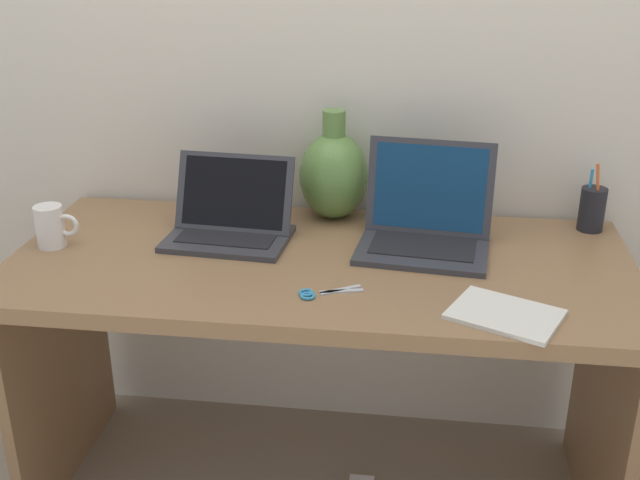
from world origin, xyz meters
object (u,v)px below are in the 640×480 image
(notebook_stack, at_px, (505,314))
(green_vase, at_px, (334,174))
(coffee_mug, at_px, (51,226))
(pen_cup, at_px, (592,209))
(laptop_left, at_px, (231,217))
(laptop_right, at_px, (426,220))
(scissors, at_px, (319,293))

(notebook_stack, bearing_deg, green_vase, 128.82)
(coffee_mug, height_order, pen_cup, pen_cup)
(green_vase, xyz_separation_m, notebook_stack, (0.43, -0.53, -0.12))
(laptop_left, distance_m, laptop_right, 0.51)
(coffee_mug, bearing_deg, notebook_stack, -11.76)
(laptop_left, distance_m, coffee_mug, 0.45)
(coffee_mug, xyz_separation_m, pen_cup, (1.38, 0.29, 0.01))
(laptop_left, bearing_deg, scissors, -47.74)
(laptop_left, height_order, coffee_mug, laptop_left)
(laptop_left, xyz_separation_m, laptop_right, (0.50, 0.02, 0.01))
(laptop_left, relative_size, laptop_right, 0.94)
(laptop_right, xyz_separation_m, notebook_stack, (0.17, -0.37, -0.06))
(laptop_right, height_order, scissors, laptop_right)
(scissors, bearing_deg, notebook_stack, -7.30)
(notebook_stack, relative_size, coffee_mug, 1.96)
(laptop_left, relative_size, green_vase, 1.08)
(scissors, bearing_deg, laptop_right, 53.63)
(coffee_mug, distance_m, scissors, 0.73)
(laptop_right, bearing_deg, laptop_left, -178.22)
(notebook_stack, height_order, pen_cup, pen_cup)
(coffee_mug, xyz_separation_m, scissors, (0.71, -0.18, -0.05))
(laptop_right, relative_size, notebook_stack, 1.57)
(laptop_right, height_order, pen_cup, laptop_right)
(pen_cup, bearing_deg, laptop_left, -169.63)
(green_vase, bearing_deg, pen_cup, -0.57)
(laptop_right, distance_m, notebook_stack, 0.41)
(pen_cup, bearing_deg, laptop_right, -160.31)
(pen_cup, bearing_deg, scissors, -144.84)
(scissors, bearing_deg, laptop_left, 132.26)
(laptop_left, height_order, notebook_stack, laptop_left)
(notebook_stack, distance_m, scissors, 0.41)
(pen_cup, height_order, scissors, pen_cup)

